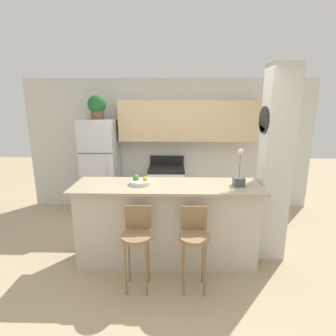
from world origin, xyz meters
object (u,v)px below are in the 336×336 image
at_px(stove_range, 167,190).
at_px(orchid_vase, 239,177).
at_px(trash_bin, 128,206).
at_px(potted_plant_on_fridge, 97,106).
at_px(refrigerator, 101,167).
at_px(bar_stool_left, 137,236).
at_px(fruit_bowl, 140,181).
at_px(bar_stool_right, 194,237).

distance_m(stove_range, orchid_vase, 2.03).
bearing_deg(trash_bin, potted_plant_on_fridge, 159.37).
height_order(stove_range, orchid_vase, orchid_vase).
height_order(refrigerator, stove_range, refrigerator).
height_order(bar_stool_left, orchid_vase, orchid_vase).
distance_m(stove_range, trash_bin, 0.79).
height_order(orchid_vase, fruit_bowl, orchid_vase).
bearing_deg(potted_plant_on_fridge, stove_range, -0.44).
bearing_deg(refrigerator, stove_range, -0.43).
xyz_separation_m(stove_range, bar_stool_right, (0.37, -2.17, 0.17)).
distance_m(potted_plant_on_fridge, fruit_bowl, 2.09).
height_order(potted_plant_on_fridge, fruit_bowl, potted_plant_on_fridge).
height_order(refrigerator, bar_stool_left, refrigerator).
xyz_separation_m(bar_stool_right, trash_bin, (-1.09, 1.98, -0.44)).
relative_size(refrigerator, fruit_bowl, 6.41).
bearing_deg(refrigerator, bar_stool_left, -65.57).
relative_size(stove_range, bar_stool_left, 1.12).
bearing_deg(bar_stool_left, orchid_vase, 23.24).
relative_size(refrigerator, potted_plant_on_fridge, 4.21).
distance_m(bar_stool_right, fruit_bowl, 0.99).
distance_m(refrigerator, potted_plant_on_fridge, 1.13).
bearing_deg(potted_plant_on_fridge, refrigerator, -61.96).
distance_m(refrigerator, bar_stool_left, 2.41).
xyz_separation_m(refrigerator, stove_range, (1.26, -0.01, -0.44)).
xyz_separation_m(bar_stool_left, fruit_bowl, (-0.02, 0.57, 0.47)).
bearing_deg(refrigerator, trash_bin, -20.62).
relative_size(refrigerator, stove_range, 1.68).
distance_m(refrigerator, bar_stool_right, 2.73).
bearing_deg(bar_stool_left, stove_range, 82.94).
relative_size(stove_range, orchid_vase, 2.27).
bearing_deg(bar_stool_right, stove_range, 99.57).
height_order(refrigerator, bar_stool_right, refrigerator).
distance_m(potted_plant_on_fridge, trash_bin, 1.93).
bearing_deg(trash_bin, refrigerator, 159.38).
relative_size(orchid_vase, fruit_bowl, 1.68).
distance_m(bar_stool_right, trash_bin, 2.30).
bearing_deg(bar_stool_right, bar_stool_left, 180.00).
xyz_separation_m(potted_plant_on_fridge, orchid_vase, (2.21, -1.65, -0.85)).
bearing_deg(trash_bin, stove_range, 14.87).
distance_m(bar_stool_right, orchid_vase, 0.96).
relative_size(bar_stool_left, fruit_bowl, 3.40).
xyz_separation_m(stove_range, trash_bin, (-0.72, -0.19, -0.27)).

